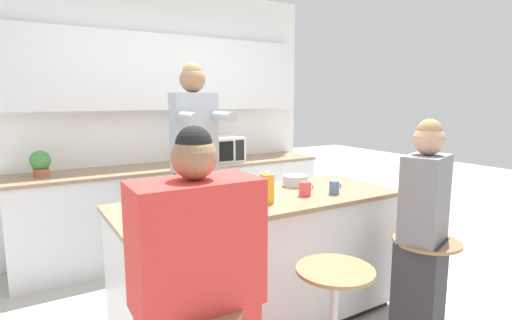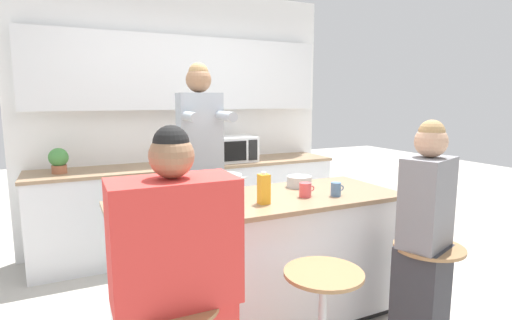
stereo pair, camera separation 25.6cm
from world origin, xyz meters
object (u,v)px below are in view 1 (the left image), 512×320
at_px(cooking_pot, 223,187).
at_px(potted_plant, 40,163).
at_px(person_cooking, 195,179).
at_px(person_seated_near, 422,241).
at_px(coffee_cup_near, 305,189).
at_px(juice_carton, 267,189).
at_px(bar_stool_center, 334,316).
at_px(bar_stool_rightmost, 424,281).
at_px(kitchen_island, 262,260).
at_px(coffee_cup_far, 334,188).
at_px(person_wrapped_blanket, 198,302).
at_px(fruit_bowl, 295,181).
at_px(banana_bunch, 220,210).
at_px(microwave, 215,150).

relative_size(cooking_pot, potted_plant, 1.56).
relative_size(person_cooking, potted_plant, 8.04).
xyz_separation_m(person_seated_near, coffee_cup_near, (-0.48, 0.59, 0.28)).
xyz_separation_m(person_cooking, coffee_cup_near, (0.50, -0.76, 0.01)).
height_order(person_cooking, juice_carton, person_cooking).
xyz_separation_m(bar_stool_center, bar_stool_rightmost, (0.79, 0.02, 0.00)).
xyz_separation_m(kitchen_island, coffee_cup_far, (0.49, -0.18, 0.49)).
bearing_deg(kitchen_island, cooking_pot, 151.72).
distance_m(coffee_cup_near, coffee_cup_far, 0.22).
distance_m(bar_stool_rightmost, person_wrapped_blanket, 1.59).
distance_m(fruit_bowl, banana_bunch, 0.91).
xyz_separation_m(coffee_cup_near, microwave, (0.11, 1.66, 0.09)).
bearing_deg(person_cooking, person_seated_near, -50.15).
height_order(coffee_cup_far, banana_bunch, coffee_cup_far).
relative_size(bar_stool_center, coffee_cup_near, 5.85).
height_order(juice_carton, microwave, microwave).
height_order(cooking_pot, coffee_cup_near, cooking_pot).
relative_size(fruit_bowl, banana_bunch, 1.21).
distance_m(fruit_bowl, coffee_cup_far, 0.36).
xyz_separation_m(person_cooking, person_seated_near, (0.98, -1.36, -0.27)).
height_order(person_seated_near, potted_plant, person_seated_near).
relative_size(fruit_bowl, microwave, 0.34).
distance_m(person_cooking, microwave, 1.09).
xyz_separation_m(bar_stool_rightmost, potted_plant, (-2.02, 2.31, 0.62)).
height_order(coffee_cup_near, banana_bunch, coffee_cup_near).
bearing_deg(kitchen_island, person_cooking, 107.53).
bearing_deg(coffee_cup_far, coffee_cup_near, 160.69).
bearing_deg(bar_stool_center, person_seated_near, 2.66).
distance_m(microwave, potted_plant, 1.63).
xyz_separation_m(person_wrapped_blanket, person_seated_near, (1.54, 0.00, -0.01)).
bearing_deg(banana_bunch, bar_stool_rightmost, -23.32).
bearing_deg(juice_carton, banana_bunch, -171.05).
distance_m(person_wrapped_blanket, coffee_cup_far, 1.39).
height_order(cooking_pot, fruit_bowl, cooking_pot).
height_order(person_cooking, cooking_pot, person_cooking).
distance_m(bar_stool_rightmost, coffee_cup_far, 0.83).
bearing_deg(coffee_cup_far, person_seated_near, -62.03).
distance_m(bar_stool_center, banana_bunch, 0.85).
xyz_separation_m(bar_stool_center, person_cooking, (-0.21, 1.39, 0.54)).
bearing_deg(cooking_pot, bar_stool_rightmost, -39.30).
bearing_deg(person_seated_near, person_cooking, 106.20).
height_order(bar_stool_center, coffee_cup_near, coffee_cup_near).
xyz_separation_m(juice_carton, potted_plant, (-1.18, 1.73, 0.03)).
distance_m(person_seated_near, juice_carton, 1.04).
height_order(person_seated_near, juice_carton, person_seated_near).
height_order(cooking_pot, banana_bunch, cooking_pot).
xyz_separation_m(person_cooking, potted_plant, (-1.02, 0.93, 0.09)).
bearing_deg(bar_stool_center, person_cooking, 98.49).
xyz_separation_m(coffee_cup_far, potted_plant, (-1.72, 1.77, 0.08)).
height_order(person_wrapped_blanket, coffee_cup_near, person_wrapped_blanket).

